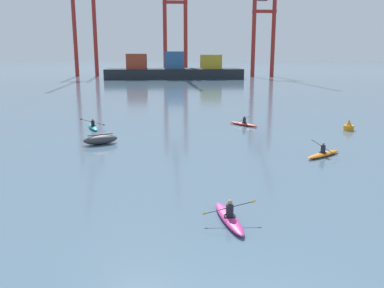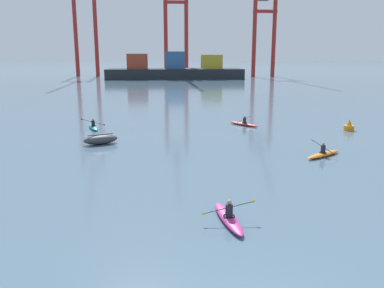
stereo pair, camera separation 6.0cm
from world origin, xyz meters
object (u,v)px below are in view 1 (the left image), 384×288
at_px(gantry_crane_west_mid, 175,16).
at_px(gantry_crane_east_mid, 265,22).
at_px(kayak_orange, 323,154).
at_px(capsized_dinghy, 101,140).
at_px(kayak_teal, 93,127).
at_px(kayak_red, 244,124).
at_px(channel_buoy, 349,126).
at_px(gantry_crane_west, 83,9).
at_px(container_barge, 174,70).
at_px(kayak_magenta, 229,217).

height_order(gantry_crane_west_mid, gantry_crane_east_mid, gantry_crane_west_mid).
bearing_deg(kayak_orange, capsized_dinghy, 162.94).
relative_size(capsized_dinghy, kayak_teal, 0.83).
height_order(gantry_crane_west_mid, kayak_orange, gantry_crane_west_mid).
height_order(kayak_red, kayak_teal, kayak_teal).
bearing_deg(channel_buoy, kayak_teal, 173.93).
xyz_separation_m(gantry_crane_west_mid, capsized_dinghy, (-8.47, -96.38, -17.80)).
xyz_separation_m(channel_buoy, kayak_teal, (-22.98, 2.44, -0.19)).
xyz_separation_m(gantry_crane_east_mid, kayak_orange, (-19.16, -94.26, -15.76)).
height_order(gantry_crane_east_mid, capsized_dinghy, gantry_crane_east_mid).
relative_size(gantry_crane_west_mid, channel_buoy, 37.86).
bearing_deg(gantry_crane_east_mid, gantry_crane_west_mid, 165.31).
distance_m(gantry_crane_west, gantry_crane_west_mid, 27.88).
xyz_separation_m(container_barge, gantry_crane_east_mid, (27.01, 6.76, 13.49)).
xyz_separation_m(gantry_crane_west, channel_buoy, (40.59, -93.62, -19.73)).
distance_m(gantry_crane_east_mid, kayak_teal, 91.95).
xyz_separation_m(container_barge, kayak_orange, (7.85, -87.50, -2.27)).
relative_size(container_barge, channel_buoy, 37.44).
xyz_separation_m(channel_buoy, kayak_red, (-8.88, 3.13, -0.19)).
distance_m(channel_buoy, kayak_teal, 23.11).
bearing_deg(kayak_magenta, kayak_orange, 51.41).
bearing_deg(kayak_orange, kayak_teal, 146.68).
bearing_deg(channel_buoy, kayak_magenta, -126.34).
distance_m(container_barge, capsized_dinghy, 83.15).
bearing_deg(kayak_orange, gantry_crane_west_mid, 93.93).
bearing_deg(gantry_crane_east_mid, gantry_crane_west, 171.38).
bearing_deg(gantry_crane_east_mid, container_barge, -165.95).
height_order(kayak_teal, kayak_magenta, kayak_teal).
distance_m(container_barge, gantry_crane_west, 35.45).
bearing_deg(kayak_red, kayak_teal, -177.19).
relative_size(kayak_orange, kayak_teal, 0.92).
xyz_separation_m(gantry_crane_west, kayak_teal, (17.61, -91.18, -19.92)).
relative_size(capsized_dinghy, kayak_red, 0.93).
distance_m(container_barge, kayak_magenta, 97.53).
relative_size(gantry_crane_west_mid, kayak_magenta, 10.97).
height_order(container_barge, gantry_crane_east_mid, gantry_crane_east_mid).
relative_size(gantry_crane_west, kayak_orange, 13.70).
height_order(channel_buoy, kayak_teal, kayak_teal).
relative_size(channel_buoy, kayak_orange, 0.32).
relative_size(gantry_crane_west, capsized_dinghy, 15.19).
bearing_deg(kayak_teal, channel_buoy, -6.07).
bearing_deg(kayak_orange, gantry_crane_east_mid, 78.51).
height_order(container_barge, kayak_magenta, container_barge).
relative_size(container_barge, kayak_orange, 11.97).
height_order(gantry_crane_west, kayak_red, gantry_crane_west).
xyz_separation_m(container_barge, gantry_crane_west, (-26.88, 14.93, 17.64)).
xyz_separation_m(kayak_orange, kayak_magenta, (-7.98, -10.00, 0.00)).
xyz_separation_m(kayak_red, kayak_orange, (3.03, -11.95, -0.00)).
distance_m(gantry_crane_east_mid, kayak_magenta, 108.88).
xyz_separation_m(gantry_crane_west, gantry_crane_east_mid, (53.89, -8.17, -4.15)).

